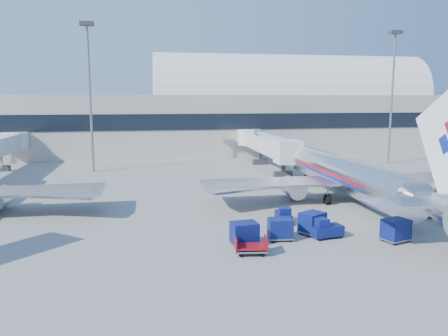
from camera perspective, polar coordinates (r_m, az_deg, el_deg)
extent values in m
plane|color=gray|center=(42.89, 6.04, -6.26)|extent=(260.00, 260.00, 0.00)
cube|color=#B2AA9E|center=(96.83, -18.01, 5.47)|extent=(170.00, 28.00, 12.00)
cube|color=black|center=(83.01, -19.37, 5.58)|extent=(170.00, 0.40, 3.00)
cylinder|color=silver|center=(100.80, 8.39, 9.35)|extent=(60.00, 18.00, 18.00)
cylinder|color=silver|center=(51.24, 15.04, -0.69)|extent=(3.80, 28.00, 3.80)
sphere|color=silver|center=(64.05, 9.79, 1.39)|extent=(3.72, 3.72, 3.72)
cone|color=silver|center=(36.78, 26.27, -4.45)|extent=(3.80, 6.00, 3.80)
cube|color=maroon|center=(52.10, 14.59, -0.24)|extent=(3.85, 20.16, 0.32)
cube|color=navy|center=(52.16, 14.58, -0.64)|extent=(3.85, 20.16, 0.32)
cube|color=white|center=(35.69, 27.24, 2.27)|extent=(0.35, 7.79, 8.74)
cube|color=silver|center=(37.13, 25.84, -3.98)|extent=(11.00, 3.00, 0.18)
cube|color=silver|center=(50.46, 15.49, -1.55)|extent=(32.00, 5.00, 0.28)
cylinder|color=#B7B7BC|center=(49.94, 8.99, -2.55)|extent=(2.10, 3.80, 2.10)
cylinder|color=#B7B7BC|center=(54.47, 20.01, -2.02)|extent=(2.10, 3.80, 2.10)
cylinder|color=black|center=(61.65, 10.66, -1.24)|extent=(0.40, 0.90, 0.90)
cube|color=silver|center=(72.68, 5.37, 3.25)|extent=(2.70, 24.00, 2.70)
cube|color=silver|center=(61.07, 8.38, 2.09)|extent=(3.40, 3.20, 3.20)
cylinder|color=silver|center=(83.78, 3.30, 4.04)|extent=(4.40, 4.40, 3.00)
cube|color=#2D2D30|center=(63.44, 7.72, 0.36)|extent=(0.50, 0.50, 3.00)
cube|color=#2D2D30|center=(63.66, 7.69, -0.84)|extent=(2.60, 1.00, 0.90)
cube|color=#2D2D30|center=(75.81, 4.75, 1.82)|extent=(0.50, 0.50, 3.00)
cube|color=#2D2D30|center=(75.99, 4.74, 0.81)|extent=(2.60, 1.00, 0.90)
cube|color=#1C359C|center=(72.12, 4.16, 4.66)|extent=(0.12, 1.40, 0.90)
cylinder|color=silver|center=(84.72, -25.61, 3.22)|extent=(4.40, 4.40, 3.00)
cube|color=#2D2D30|center=(76.85, -27.18, 0.95)|extent=(0.50, 0.50, 3.00)
cube|color=#2D2D30|center=(77.03, -27.10, -0.04)|extent=(2.60, 1.00, 0.90)
cylinder|color=slate|center=(70.26, -17.06, 8.42)|extent=(0.36, 0.36, 22.00)
cube|color=#2D2D30|center=(71.12, -17.50, 17.55)|extent=(2.00, 1.20, 0.60)
cylinder|color=slate|center=(81.17, 21.05, 8.25)|extent=(0.36, 0.36, 22.00)
cube|color=#2D2D30|center=(81.91, 21.52, 16.16)|extent=(2.00, 1.20, 0.60)
cube|color=#9E9E96|center=(52.26, 24.80, -3.77)|extent=(3.00, 0.55, 0.90)
cube|color=#0B1552|center=(37.04, 13.26, -7.94)|extent=(2.77, 1.71, 0.85)
cube|color=#0B1552|center=(36.56, 12.55, -7.04)|extent=(1.19, 1.28, 0.79)
cylinder|color=black|center=(38.01, 13.98, -8.01)|extent=(0.66, 0.35, 0.63)
cube|color=#0B1552|center=(46.51, 24.78, -5.18)|extent=(2.31, 2.35, 0.72)
cube|color=#0B1552|center=(46.47, 24.25, -4.43)|extent=(1.29, 1.28, 0.67)
cylinder|color=black|center=(46.85, 25.78, -5.48)|extent=(0.52, 0.53, 0.54)
cube|color=#0B1552|center=(40.61, 7.76, -6.34)|extent=(1.43, 2.51, 0.78)
cube|color=#0B1552|center=(39.96, 7.93, -5.66)|extent=(1.13, 1.04, 0.73)
cylinder|color=black|center=(41.38, 6.87, -6.43)|extent=(0.29, 0.60, 0.58)
cube|color=#0B1552|center=(37.71, 11.46, -6.90)|extent=(2.49, 2.33, 1.60)
cube|color=slate|center=(37.94, 11.42, -8.07)|extent=(2.61, 2.43, 0.11)
cylinder|color=black|center=(38.88, 11.43, -7.68)|extent=(0.47, 0.37, 0.44)
cube|color=#0B1552|center=(35.74, 7.36, -7.78)|extent=(1.99, 1.61, 1.51)
cube|color=slate|center=(35.96, 7.34, -8.94)|extent=(2.10, 1.67, 0.10)
cylinder|color=black|center=(36.66, 8.26, -8.64)|extent=(0.43, 0.20, 0.42)
cube|color=#0B1552|center=(34.15, 2.67, -8.41)|extent=(2.16, 1.77, 1.60)
cube|color=slate|center=(34.40, 2.66, -9.69)|extent=(2.27, 1.84, 0.11)
cylinder|color=black|center=(35.20, 3.53, -9.30)|extent=(0.46, 0.23, 0.44)
cube|color=#0B1552|center=(37.60, 21.53, -7.44)|extent=(2.32, 2.04, 1.57)
cube|color=slate|center=(37.82, 21.46, -8.59)|extent=(2.44, 2.13, 0.11)
cylinder|color=black|center=(38.75, 21.53, -8.21)|extent=(0.47, 0.30, 0.43)
cube|color=slate|center=(32.59, 3.53, -10.54)|extent=(2.51, 1.86, 0.13)
cube|color=maroon|center=(32.51, 3.53, -10.19)|extent=(2.51, 1.91, 0.08)
cylinder|color=black|center=(33.28, 4.70, -10.43)|extent=(0.44, 0.22, 0.42)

